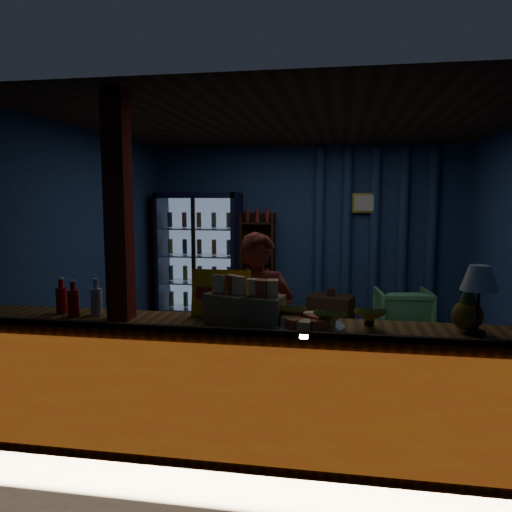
% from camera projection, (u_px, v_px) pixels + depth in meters
% --- Properties ---
extents(ground, '(4.60, 4.60, 0.00)m').
position_uv_depth(ground, '(290.00, 366.00, 5.47)').
color(ground, '#515154').
rests_on(ground, ground).
extents(room_walls, '(4.60, 4.60, 4.60)m').
position_uv_depth(room_walls, '(291.00, 223.00, 5.28)').
color(room_walls, navy).
rests_on(room_walls, ground).
extents(counter, '(4.40, 0.57, 0.99)m').
position_uv_depth(counter, '(262.00, 390.00, 3.54)').
color(counter, brown).
rests_on(counter, ground).
extents(support_post, '(0.16, 0.16, 2.60)m').
position_uv_depth(support_post, '(121.00, 272.00, 3.63)').
color(support_post, maroon).
rests_on(support_post, ground).
extents(beverage_cooler, '(1.20, 0.62, 1.90)m').
position_uv_depth(beverage_cooler, '(201.00, 257.00, 7.49)').
color(beverage_cooler, black).
rests_on(beverage_cooler, ground).
extents(bottle_shelf, '(0.50, 0.28, 1.60)m').
position_uv_depth(bottle_shelf, '(258.00, 267.00, 7.50)').
color(bottle_shelf, '#321A10').
rests_on(bottle_shelf, ground).
extents(curtain_folds, '(1.74, 0.14, 2.50)m').
position_uv_depth(curtain_folds, '(374.00, 234.00, 7.24)').
color(curtain_folds, navy).
rests_on(curtain_folds, room_walls).
extents(framed_picture, '(0.36, 0.04, 0.28)m').
position_uv_depth(framed_picture, '(365.00, 203.00, 7.17)').
color(framed_picture, gold).
rests_on(framed_picture, room_walls).
extents(shopkeeper, '(0.64, 0.50, 1.56)m').
position_uv_depth(shopkeeper, '(259.00, 328.00, 4.04)').
color(shopkeeper, maroon).
rests_on(shopkeeper, ground).
extents(green_chair, '(0.75, 0.77, 0.64)m').
position_uv_depth(green_chair, '(403.00, 312.00, 6.59)').
color(green_chair, '#5CB86E').
rests_on(green_chair, ground).
extents(side_table, '(0.65, 0.54, 0.62)m').
position_uv_depth(side_table, '(331.00, 315.00, 6.72)').
color(side_table, '#321A10').
rests_on(side_table, ground).
extents(yellow_sign, '(0.44, 0.10, 0.35)m').
position_uv_depth(yellow_sign, '(221.00, 293.00, 3.71)').
color(yellow_sign, yellow).
rests_on(yellow_sign, counter).
extents(soda_bottles, '(0.37, 0.17, 0.28)m').
position_uv_depth(soda_bottles, '(77.00, 300.00, 3.77)').
color(soda_bottles, red).
rests_on(soda_bottles, counter).
extents(snack_box_left, '(0.33, 0.28, 0.31)m').
position_uv_depth(snack_box_left, '(262.00, 308.00, 3.53)').
color(snack_box_left, '#A2884E').
rests_on(snack_box_left, counter).
extents(snack_box_centre, '(0.40, 0.37, 0.34)m').
position_uv_depth(snack_box_centre, '(231.00, 305.00, 3.58)').
color(snack_box_centre, '#A2884E').
rests_on(snack_box_centre, counter).
extents(pastry_tray, '(0.52, 0.52, 0.08)m').
position_uv_depth(pastry_tray, '(307.00, 324.00, 3.39)').
color(pastry_tray, silver).
rests_on(pastry_tray, counter).
extents(banana_bunches, '(0.78, 0.30, 0.17)m').
position_uv_depth(banana_bunches, '(330.00, 315.00, 3.44)').
color(banana_bunches, gold).
rests_on(banana_bunches, counter).
extents(table_lamp, '(0.23, 0.23, 0.46)m').
position_uv_depth(table_lamp, '(479.00, 281.00, 3.18)').
color(table_lamp, black).
rests_on(table_lamp, counter).
extents(pineapple, '(0.20, 0.20, 0.35)m').
position_uv_depth(pineapple, '(468.00, 311.00, 3.29)').
color(pineapple, '#856118').
rests_on(pineapple, counter).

